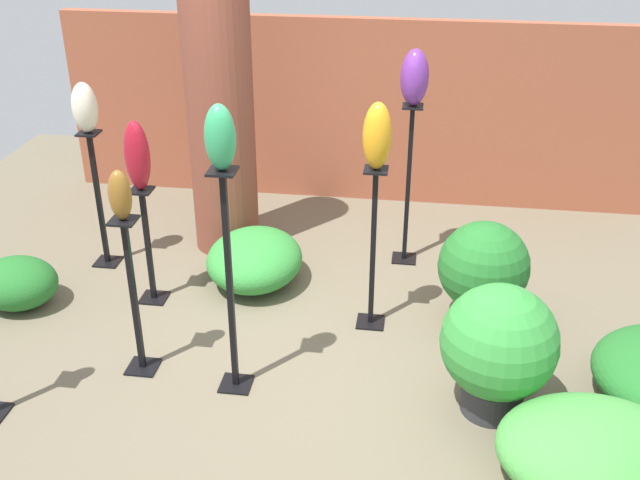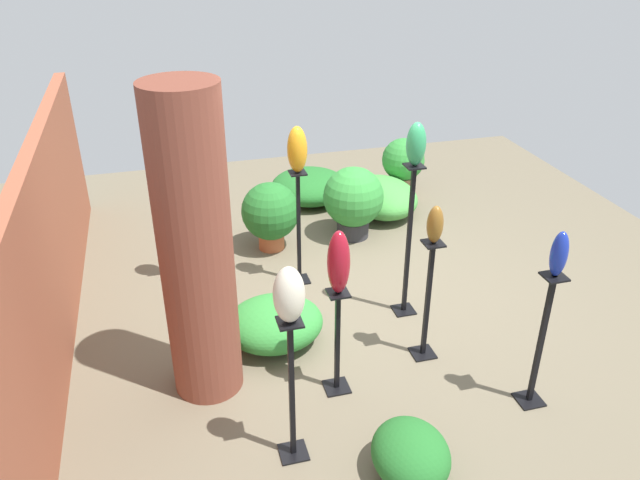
{
  "view_description": "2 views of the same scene",
  "coord_description": "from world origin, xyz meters",
  "px_view_note": "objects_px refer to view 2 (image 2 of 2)",
  "views": [
    {
      "loc": [
        0.65,
        -4.13,
        3.08
      ],
      "look_at": [
        0.03,
        0.17,
        0.81
      ],
      "focal_mm": 42.0,
      "sensor_mm": 36.0,
      "label": 1
    },
    {
      "loc": [
        -5.05,
        1.71,
        3.45
      ],
      "look_at": [
        -0.24,
        0.4,
        0.78
      ],
      "focal_mm": 35.0,
      "sensor_mm": 36.0,
      "label": 2
    }
  ],
  "objects_px": {
    "brick_pillar": "(196,251)",
    "art_vase_amber": "(297,149)",
    "pedestal_jade": "(408,248)",
    "art_vase_ruby": "(339,262)",
    "potted_plant_front_left": "(403,164)",
    "art_vase_ivory": "(289,295)",
    "pedestal_amber": "(299,233)",
    "pedestal_ruby": "(337,347)",
    "potted_plant_mid_left": "(353,199)",
    "potted_plant_mid_right": "(270,213)",
    "pedestal_bronze": "(427,306)",
    "art_vase_jade": "(416,144)",
    "art_vase_cobalt": "(559,254)",
    "pedestal_cobalt": "(540,347)",
    "pedestal_ivory": "(292,397)",
    "pedestal_violet": "(195,231)",
    "art_vase_violet": "(186,140)",
    "art_vase_bronze": "(435,224)"
  },
  "relations": [
    {
      "from": "pedestal_bronze",
      "to": "pedestal_violet",
      "type": "distance_m",
      "value": 2.42
    },
    {
      "from": "pedestal_bronze",
      "to": "pedestal_ruby",
      "type": "relative_size",
      "value": 1.2
    },
    {
      "from": "pedestal_jade",
      "to": "pedestal_violet",
      "type": "distance_m",
      "value": 2.1
    },
    {
      "from": "art_vase_ivory",
      "to": "art_vase_bronze",
      "type": "distance_m",
      "value": 1.57
    },
    {
      "from": "pedestal_amber",
      "to": "potted_plant_mid_left",
      "type": "distance_m",
      "value": 1.18
    },
    {
      "from": "pedestal_ruby",
      "to": "art_vase_amber",
      "type": "bearing_deg",
      "value": -3.37
    },
    {
      "from": "pedestal_jade",
      "to": "pedestal_violet",
      "type": "relative_size",
      "value": 1.11
    },
    {
      "from": "art_vase_bronze",
      "to": "pedestal_amber",
      "type": "bearing_deg",
      "value": 27.17
    },
    {
      "from": "art_vase_ruby",
      "to": "art_vase_amber",
      "type": "distance_m",
      "value": 1.71
    },
    {
      "from": "pedestal_violet",
      "to": "potted_plant_front_left",
      "type": "height_order",
      "value": "pedestal_violet"
    },
    {
      "from": "art_vase_ivory",
      "to": "pedestal_ruby",
      "type": "bearing_deg",
      "value": -40.57
    },
    {
      "from": "pedestal_bronze",
      "to": "pedestal_jade",
      "type": "bearing_deg",
      "value": -7.65
    },
    {
      "from": "art_vase_jade",
      "to": "potted_plant_front_left",
      "type": "bearing_deg",
      "value": -21.33
    },
    {
      "from": "art_vase_ivory",
      "to": "potted_plant_mid_right",
      "type": "relative_size",
      "value": 0.5
    },
    {
      "from": "art_vase_cobalt",
      "to": "pedestal_ivory",
      "type": "bearing_deg",
      "value": 91.02
    },
    {
      "from": "art_vase_bronze",
      "to": "potted_plant_mid_right",
      "type": "distance_m",
      "value": 2.55
    },
    {
      "from": "art_vase_cobalt",
      "to": "art_vase_jade",
      "type": "bearing_deg",
      "value": 18.85
    },
    {
      "from": "art_vase_violet",
      "to": "pedestal_violet",
      "type": "bearing_deg",
      "value": 0.0
    },
    {
      "from": "brick_pillar",
      "to": "pedestal_ivory",
      "type": "height_order",
      "value": "brick_pillar"
    },
    {
      "from": "art_vase_amber",
      "to": "potted_plant_mid_right",
      "type": "distance_m",
      "value": 1.28
    },
    {
      "from": "potted_plant_mid_right",
      "to": "art_vase_cobalt",
      "type": "bearing_deg",
      "value": -154.03
    },
    {
      "from": "pedestal_ruby",
      "to": "art_vase_amber",
      "type": "distance_m",
      "value": 1.98
    },
    {
      "from": "brick_pillar",
      "to": "potted_plant_mid_right",
      "type": "distance_m",
      "value": 2.46
    },
    {
      "from": "pedestal_amber",
      "to": "art_vase_ruby",
      "type": "height_order",
      "value": "art_vase_ruby"
    },
    {
      "from": "pedestal_ruby",
      "to": "potted_plant_mid_left",
      "type": "xyz_separation_m",
      "value": [
        2.5,
        -0.94,
        0.06
      ]
    },
    {
      "from": "brick_pillar",
      "to": "pedestal_cobalt",
      "type": "bearing_deg",
      "value": -110.1
    },
    {
      "from": "brick_pillar",
      "to": "art_vase_amber",
      "type": "xyz_separation_m",
      "value": [
        1.35,
        -1.09,
        0.21
      ]
    },
    {
      "from": "brick_pillar",
      "to": "potted_plant_mid_right",
      "type": "bearing_deg",
      "value": -24.02
    },
    {
      "from": "pedestal_jade",
      "to": "art_vase_ruby",
      "type": "bearing_deg",
      "value": 133.16
    },
    {
      "from": "pedestal_bronze",
      "to": "art_vase_jade",
      "type": "bearing_deg",
      "value": -7.65
    },
    {
      "from": "pedestal_bronze",
      "to": "art_vase_ivory",
      "type": "bearing_deg",
      "value": 120.68
    },
    {
      "from": "potted_plant_mid_right",
      "to": "art_vase_violet",
      "type": "bearing_deg",
      "value": 123.68
    },
    {
      "from": "pedestal_cobalt",
      "to": "pedestal_amber",
      "type": "distance_m",
      "value": 2.59
    },
    {
      "from": "brick_pillar",
      "to": "art_vase_jade",
      "type": "relative_size",
      "value": 6.51
    },
    {
      "from": "pedestal_ivory",
      "to": "art_vase_amber",
      "type": "bearing_deg",
      "value": -14.72
    },
    {
      "from": "art_vase_jade",
      "to": "pedestal_violet",
      "type": "bearing_deg",
      "value": 61.41
    },
    {
      "from": "art_vase_violet",
      "to": "pedestal_cobalt",
      "type": "bearing_deg",
      "value": -136.19
    },
    {
      "from": "brick_pillar",
      "to": "art_vase_bronze",
      "type": "xyz_separation_m",
      "value": [
        -0.12,
        -1.84,
        0.03
      ]
    },
    {
      "from": "potted_plant_front_left",
      "to": "art_vase_ivory",
      "type": "bearing_deg",
      "value": 148.8
    },
    {
      "from": "brick_pillar",
      "to": "art_vase_ruby",
      "type": "height_order",
      "value": "brick_pillar"
    },
    {
      "from": "pedestal_bronze",
      "to": "art_vase_ruby",
      "type": "xyz_separation_m",
      "value": [
        -0.22,
        0.85,
        0.67
      ]
    },
    {
      "from": "art_vase_ivory",
      "to": "potted_plant_front_left",
      "type": "distance_m",
      "value": 4.78
    },
    {
      "from": "brick_pillar",
      "to": "art_vase_ivory",
      "type": "distance_m",
      "value": 1.05
    },
    {
      "from": "pedestal_cobalt",
      "to": "art_vase_amber",
      "type": "bearing_deg",
      "value": 30.77
    },
    {
      "from": "pedestal_cobalt",
      "to": "pedestal_violet",
      "type": "bearing_deg",
      "value": 43.81
    },
    {
      "from": "pedestal_ruby",
      "to": "potted_plant_mid_right",
      "type": "height_order",
      "value": "pedestal_ruby"
    },
    {
      "from": "potted_plant_mid_left",
      "to": "pedestal_ivory",
      "type": "bearing_deg",
      "value": 154.95
    },
    {
      "from": "pedestal_ruby",
      "to": "art_vase_cobalt",
      "type": "height_order",
      "value": "art_vase_cobalt"
    },
    {
      "from": "art_vase_ruby",
      "to": "art_vase_cobalt",
      "type": "xyz_separation_m",
      "value": [
        -0.54,
        -1.43,
        0.15
      ]
    },
    {
      "from": "art_vase_violet",
      "to": "potted_plant_front_left",
      "type": "relative_size",
      "value": 0.54
    }
  ]
}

